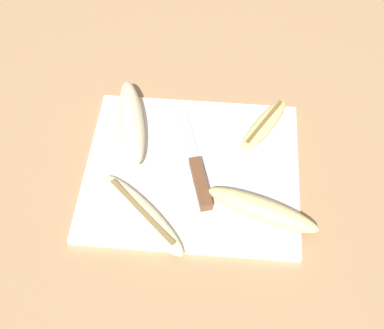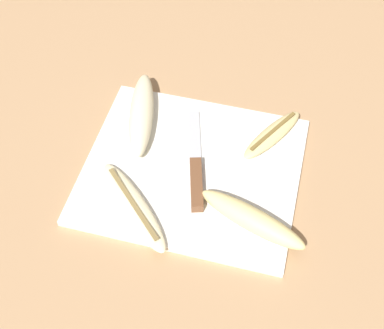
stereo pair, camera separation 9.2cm
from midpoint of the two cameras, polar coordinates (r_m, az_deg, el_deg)
ground_plane at (r=0.94m, az=2.80°, el=-0.99°), size 4.00×4.00×0.00m
cutting_board at (r=0.94m, az=2.82°, el=-0.78°), size 0.37×0.32×0.01m
knife at (r=0.91m, az=3.32°, el=-1.33°), size 0.08×0.22×0.02m
banana_bright_far at (r=0.99m, az=-2.75°, el=5.27°), size 0.09×0.21×0.04m
banana_spotted_left at (r=0.98m, az=11.24°, el=2.99°), size 0.11×0.15×0.02m
banana_golden_short at (r=0.86m, az=9.50°, el=-5.98°), size 0.19×0.10×0.03m
banana_pale_long at (r=0.88m, az=-3.30°, el=-4.66°), size 0.17×0.17×0.02m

